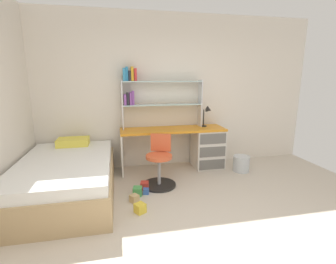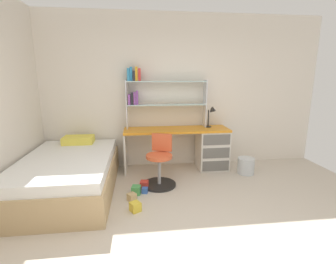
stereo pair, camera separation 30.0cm
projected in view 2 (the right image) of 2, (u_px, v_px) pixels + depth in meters
ground_plane at (208, 258)px, 2.31m from camera, size 5.62×6.16×0.02m
room_shell at (89, 100)px, 3.07m from camera, size 5.62×6.16×2.77m
desk at (203, 146)px, 4.50m from camera, size 1.86×0.53×0.76m
bookshelf_hutch at (154, 93)px, 4.33m from camera, size 1.44×0.22×1.07m
desk_lamp at (212, 114)px, 4.43m from camera, size 0.20×0.17×0.38m
swivel_chair at (160, 166)px, 3.80m from camera, size 0.52×0.52×0.79m
bed_platform at (68, 174)px, 3.57m from camera, size 1.28×2.01×0.66m
waste_bin at (246, 166)px, 4.29m from camera, size 0.29×0.29×0.28m
toy_block_green_0 at (136, 190)px, 3.54m from camera, size 0.15×0.15×0.12m
toy_block_yellow_1 at (135, 207)px, 3.09m from camera, size 0.16×0.16×0.12m
toy_block_natural_2 at (132, 197)px, 3.36m from camera, size 0.14×0.14×0.10m
toy_block_red_3 at (144, 185)px, 3.72m from camera, size 0.14×0.14×0.12m
toy_block_blue_4 at (145, 190)px, 3.58m from camera, size 0.09×0.09×0.08m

